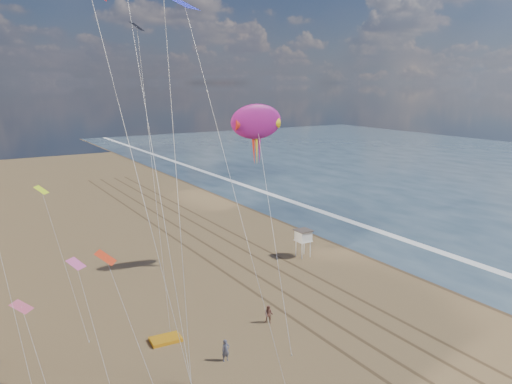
# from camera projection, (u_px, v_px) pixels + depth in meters

# --- Properties ---
(wet_sand) EXTENTS (260.00, 260.00, 0.00)m
(wet_sand) POSITION_uv_depth(u_px,v_px,m) (324.00, 225.00, 69.15)
(wet_sand) COLOR #42301E
(wet_sand) RESTS_ON ground
(foam) EXTENTS (260.00, 260.00, 0.00)m
(foam) POSITION_uv_depth(u_px,v_px,m) (347.00, 220.00, 71.29)
(foam) COLOR white
(foam) RESTS_ON ground
(tracks) EXTENTS (7.68, 120.00, 0.01)m
(tracks) POSITION_uv_depth(u_px,v_px,m) (262.00, 270.00, 52.43)
(tracks) COLOR brown
(tracks) RESTS_ON ground
(lifeguard_stand) EXTENTS (1.74, 1.74, 3.14)m
(lifeguard_stand) POSITION_uv_depth(u_px,v_px,m) (303.00, 236.00, 55.93)
(lifeguard_stand) COLOR silver
(lifeguard_stand) RESTS_ON ground
(grounded_kite) EXTENTS (2.40, 1.63, 0.26)m
(grounded_kite) POSITION_uv_depth(u_px,v_px,m) (166.00, 339.00, 37.94)
(grounded_kite) COLOR orange
(grounded_kite) RESTS_ON ground
(show_kite) EXTENTS (6.10, 8.75, 22.82)m
(show_kite) POSITION_uv_depth(u_px,v_px,m) (257.00, 122.00, 49.78)
(show_kite) COLOR #9C1879
(show_kite) RESTS_ON ground
(kite_flyer_a) EXTENTS (0.60, 0.40, 1.60)m
(kite_flyer_a) POSITION_uv_depth(u_px,v_px,m) (226.00, 350.00, 35.09)
(kite_flyer_a) COLOR #53576B
(kite_flyer_a) RESTS_ON ground
(kite_flyer_b) EXTENTS (0.93, 0.94, 1.53)m
(kite_flyer_b) POSITION_uv_depth(u_px,v_px,m) (269.00, 314.00, 40.63)
(kite_flyer_b) COLOR #8F5749
(kite_flyer_b) RESTS_ON ground
(small_kites) EXTENTS (14.28, 15.68, 19.01)m
(small_kites) POSITION_uv_depth(u_px,v_px,m) (89.00, 145.00, 33.04)
(small_kites) COLOR #2A30E2
(small_kites) RESTS_ON ground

